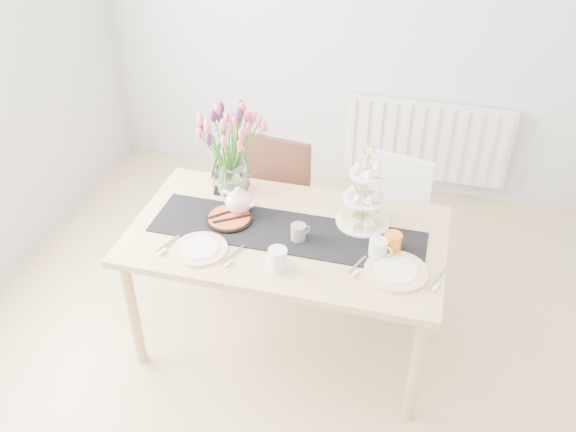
% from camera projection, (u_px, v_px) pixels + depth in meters
% --- Properties ---
extents(room_shell, '(4.50, 4.50, 4.50)m').
position_uv_depth(room_shell, '(283.00, 193.00, 2.40)').
color(room_shell, tan).
rests_on(room_shell, ground).
extents(radiator, '(1.20, 0.08, 0.60)m').
position_uv_depth(radiator, '(426.00, 141.00, 4.51)').
color(radiator, white).
rests_on(radiator, room_shell).
extents(dining_table, '(1.60, 0.90, 0.75)m').
position_uv_depth(dining_table, '(287.00, 244.00, 3.14)').
color(dining_table, tan).
rests_on(dining_table, ground).
extents(chair_brown, '(0.49, 0.49, 0.87)m').
position_uv_depth(chair_brown, '(270.00, 199.00, 3.78)').
color(chair_brown, '#391B14').
rests_on(chair_brown, ground).
extents(chair_white, '(0.49, 0.49, 0.85)m').
position_uv_depth(chair_white, '(388.00, 216.00, 3.65)').
color(chair_white, white).
rests_on(chair_white, ground).
extents(table_runner, '(1.40, 0.35, 0.01)m').
position_uv_depth(table_runner, '(287.00, 232.00, 3.10)').
color(table_runner, black).
rests_on(table_runner, dining_table).
extents(tulip_vase, '(0.59, 0.59, 0.50)m').
position_uv_depth(tulip_vase, '(229.00, 139.00, 3.24)').
color(tulip_vase, silver).
rests_on(tulip_vase, dining_table).
extents(cake_stand, '(0.28, 0.28, 0.41)m').
position_uv_depth(cake_stand, '(364.00, 205.00, 3.09)').
color(cake_stand, gold).
rests_on(cake_stand, dining_table).
extents(teapot, '(0.28, 0.25, 0.15)m').
position_uv_depth(teapot, '(239.00, 202.00, 3.20)').
color(teapot, silver).
rests_on(teapot, dining_table).
extents(cream_jug, '(0.12, 0.12, 0.09)m').
position_uv_depth(cream_jug, '(378.00, 248.00, 2.92)').
color(cream_jug, silver).
rests_on(cream_jug, dining_table).
extents(tart_tin, '(0.25, 0.25, 0.03)m').
position_uv_depth(tart_tin, '(229.00, 219.00, 3.17)').
color(tart_tin, black).
rests_on(tart_tin, dining_table).
extents(mug_grey, '(0.11, 0.11, 0.09)m').
position_uv_depth(mug_grey, '(298.00, 233.00, 3.02)').
color(mug_grey, slate).
rests_on(mug_grey, dining_table).
extents(mug_white, '(0.12, 0.12, 0.11)m').
position_uv_depth(mug_white, '(278.00, 259.00, 2.84)').
color(mug_white, silver).
rests_on(mug_white, dining_table).
extents(mug_orange, '(0.12, 0.12, 0.10)m').
position_uv_depth(mug_orange, '(392.00, 243.00, 2.95)').
color(mug_orange, orange).
rests_on(mug_orange, dining_table).
extents(plate_left, '(0.34, 0.34, 0.01)m').
position_uv_depth(plate_left, '(200.00, 249.00, 2.98)').
color(plate_left, white).
rests_on(plate_left, dining_table).
extents(plate_right, '(0.39, 0.39, 0.02)m').
position_uv_depth(plate_right, '(396.00, 271.00, 2.84)').
color(plate_right, white).
rests_on(plate_right, dining_table).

